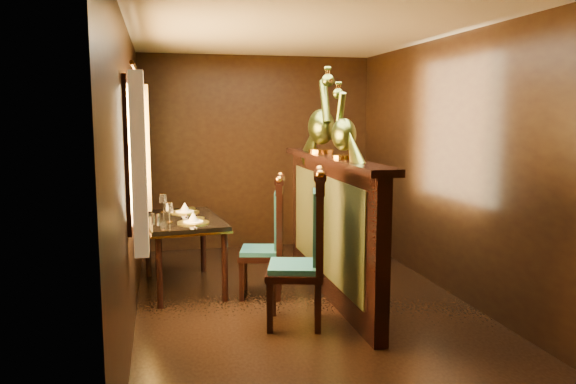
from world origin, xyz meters
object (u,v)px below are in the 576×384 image
chair_left (310,244)px  chair_right (272,233)px  peacock_right (321,111)px  peacock_left (344,120)px  dining_table (182,225)px

chair_left → chair_right: size_ratio=1.11×
chair_left → peacock_right: 1.56m
peacock_left → dining_table: bearing=146.3°
dining_table → chair_left: bearing=-58.3°
chair_right → dining_table: bearing=166.3°
chair_right → peacock_left: size_ratio=1.74×
dining_table → peacock_left: bearing=-40.0°
chair_right → peacock_left: 1.30m
dining_table → peacock_right: (1.38, -0.21, 1.13)m
chair_right → peacock_left: bearing=-27.2°
dining_table → chair_right: size_ratio=1.09×
peacock_left → peacock_right: bearing=90.0°
chair_left → chair_right: chair_left is taller
dining_table → chair_left: 1.59m
peacock_right → chair_right: bearing=-157.6°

